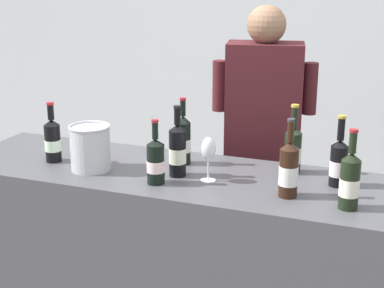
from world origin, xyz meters
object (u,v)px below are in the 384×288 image
(wine_bottle_3, at_px, (289,170))
(ice_bucket, at_px, (90,147))
(wine_bottle_2, at_px, (339,162))
(wine_bottle_1, at_px, (178,150))
(wine_bottle_5, at_px, (350,181))
(person_server, at_px, (261,163))
(wine_bottle_0, at_px, (53,140))
(wine_bottle_7, at_px, (183,140))
(wine_bottle_4, at_px, (293,149))
(wine_glass, at_px, (208,151))
(wine_bottle_6, at_px, (156,161))

(wine_bottle_3, xyz_separation_m, ice_bucket, (-0.96, 0.01, -0.01))
(wine_bottle_2, bearing_deg, wine_bottle_1, -169.54)
(wine_bottle_5, xyz_separation_m, person_server, (-0.56, 0.81, -0.25))
(wine_bottle_0, xyz_separation_m, wine_bottle_7, (0.62, 0.20, 0.01))
(wine_bottle_2, height_order, wine_bottle_4, wine_bottle_4)
(wine_bottle_5, distance_m, ice_bucket, 1.21)
(wine_glass, height_order, ice_bucket, ice_bucket)
(wine_bottle_3, distance_m, person_server, 0.87)
(wine_bottle_2, relative_size, wine_glass, 1.55)
(wine_bottle_0, height_order, ice_bucket, wine_bottle_0)
(wine_bottle_3, relative_size, wine_glass, 1.64)
(wine_bottle_2, relative_size, wine_bottle_7, 0.97)
(wine_bottle_0, distance_m, wine_bottle_6, 0.62)
(wine_bottle_4, height_order, wine_bottle_5, wine_bottle_5)
(wine_bottle_3, bearing_deg, wine_bottle_7, 156.93)
(wine_bottle_5, height_order, wine_bottle_6, wine_bottle_5)
(wine_bottle_0, distance_m, wine_bottle_7, 0.65)
(wine_glass, bearing_deg, wine_bottle_3, -8.57)
(wine_bottle_6, xyz_separation_m, wine_bottle_7, (0.01, 0.30, 0.02))
(wine_glass, height_order, person_server, person_server)
(wine_bottle_3, height_order, wine_bottle_6, wine_bottle_3)
(wine_bottle_4, height_order, wine_glass, wine_bottle_4)
(wine_bottle_2, xyz_separation_m, wine_glass, (-0.56, -0.15, 0.03))
(wine_bottle_0, height_order, wine_bottle_6, wine_bottle_0)
(wine_bottle_4, distance_m, wine_bottle_7, 0.54)
(wine_bottle_0, xyz_separation_m, wine_bottle_3, (1.20, -0.05, 0.01))
(wine_bottle_2, distance_m, wine_bottle_3, 0.27)
(wine_bottle_4, xyz_separation_m, wine_bottle_7, (-0.53, -0.06, 0.01))
(wine_bottle_0, height_order, wine_glass, wine_bottle_0)
(wine_bottle_5, xyz_separation_m, ice_bucket, (-1.21, 0.05, -0.01))
(wine_bottle_2, height_order, wine_glass, wine_bottle_2)
(wine_bottle_0, distance_m, ice_bucket, 0.24)
(wine_bottle_2, bearing_deg, wine_bottle_5, -73.38)
(wine_bottle_5, bearing_deg, wine_bottle_2, 106.62)
(wine_bottle_3, xyz_separation_m, wine_bottle_6, (-0.59, -0.06, -0.01))
(wine_bottle_6, distance_m, ice_bucket, 0.38)
(person_server, bearing_deg, ice_bucket, -130.48)
(wine_glass, relative_size, person_server, 0.12)
(wine_bottle_2, xyz_separation_m, wine_bottle_3, (-0.18, -0.20, 0.01))
(wine_glass, distance_m, ice_bucket, 0.58)
(wine_bottle_5, distance_m, wine_bottle_7, 0.88)
(wine_bottle_3, height_order, wine_bottle_4, wine_bottle_3)
(wine_bottle_6, bearing_deg, wine_bottle_4, 33.79)
(wine_bottle_0, xyz_separation_m, wine_bottle_2, (1.38, 0.16, -0.00))
(wine_bottle_7, distance_m, ice_bucket, 0.45)
(wine_bottle_1, bearing_deg, ice_bucket, -171.16)
(wine_bottle_1, bearing_deg, person_server, 71.82)
(wine_bottle_2, distance_m, wine_bottle_5, 0.26)
(wine_bottle_2, height_order, wine_bottle_3, wine_bottle_3)
(ice_bucket, relative_size, person_server, 0.13)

